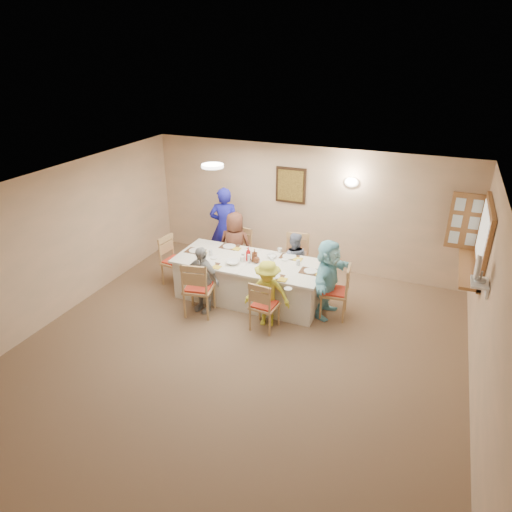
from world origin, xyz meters
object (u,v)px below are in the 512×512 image
at_px(diner_front_right, 267,294).
at_px(caregiver, 225,227).
at_px(chair_left_end, 176,261).
at_px(diner_right_end, 328,278).
at_px(chair_back_right, 295,261).
at_px(chair_back_left, 238,253).
at_px(diner_front_left, 202,279).
at_px(chair_front_right, 265,304).
at_px(chair_right_end, 334,291).
at_px(diner_back_left, 235,246).
at_px(chair_front_left, 199,287).
at_px(desk_fan, 480,272).
at_px(diner_back_right, 293,261).
at_px(condiment_ketchup, 248,254).
at_px(dining_table, 250,280).
at_px(serving_hatch, 484,240).

distance_m(diner_front_right, caregiver, 2.48).
bearing_deg(chair_left_end, diner_front_right, -100.86).
bearing_deg(diner_right_end, chair_back_right, 53.61).
height_order(chair_back_left, diner_front_left, diner_front_left).
xyz_separation_m(chair_back_right, diner_front_left, (-1.20, -1.48, 0.09)).
bearing_deg(diner_front_right, chair_front_right, -99.76).
height_order(chair_right_end, diner_front_left, diner_front_left).
xyz_separation_m(chair_right_end, diner_back_left, (-2.15, 0.68, 0.20)).
bearing_deg(chair_left_end, chair_back_left, -43.21).
xyz_separation_m(chair_back_right, chair_front_left, (-1.20, -1.60, 0.00)).
distance_m(desk_fan, chair_back_left, 4.55).
relative_size(chair_back_left, diner_front_right, 0.83).
distance_m(chair_right_end, diner_back_right, 1.17).
bearing_deg(chair_left_end, condiment_ketchup, -83.47).
relative_size(diner_back_left, diner_front_right, 1.18).
bearing_deg(caregiver, chair_front_right, 111.90).
distance_m(desk_fan, chair_back_right, 3.48).
distance_m(chair_back_right, diner_front_right, 1.48).
relative_size(diner_back_right, diner_right_end, 0.82).
bearing_deg(dining_table, diner_back_right, 48.58).
bearing_deg(chair_right_end, condiment_ketchup, -96.07).
xyz_separation_m(dining_table, diner_right_end, (1.42, 0.00, 0.31)).
xyz_separation_m(chair_front_right, condiment_ketchup, (-0.62, 0.80, 0.44)).
distance_m(chair_back_right, chair_left_end, 2.29).
relative_size(chair_back_left, chair_left_end, 1.00).
relative_size(chair_front_right, diner_back_right, 0.79).
height_order(chair_back_left, caregiver, caregiver).
bearing_deg(diner_front_right, chair_front_left, 175.95).
height_order(caregiver, condiment_ketchup, caregiver).
distance_m(chair_front_right, diner_right_end, 1.17).
height_order(serving_hatch, diner_front_right, serving_hatch).
bearing_deg(diner_front_right, chair_right_end, 25.84).
bearing_deg(chair_left_end, caregiver, -16.81).
bearing_deg(serving_hatch, caregiver, 173.98).
xyz_separation_m(serving_hatch, chair_right_end, (-2.12, -0.65, -1.02)).
bearing_deg(condiment_ketchup, diner_right_end, 0.17).
bearing_deg(diner_front_left, chair_front_right, 4.41).
relative_size(chair_right_end, diner_back_left, 0.70).
bearing_deg(condiment_ketchup, diner_back_left, 130.09).
bearing_deg(diner_right_end, serving_hatch, -65.97).
xyz_separation_m(chair_right_end, diner_back_right, (-0.95, 0.68, 0.08)).
bearing_deg(chair_front_right, chair_back_right, -85.40).
bearing_deg(diner_front_right, chair_back_left, 119.28).
xyz_separation_m(chair_left_end, caregiver, (0.50, 1.15, 0.36)).
xyz_separation_m(serving_hatch, chair_back_left, (-4.27, 0.15, -1.02)).
bearing_deg(diner_front_right, desk_fan, -10.11).
bearing_deg(caregiver, serving_hatch, 155.64).
bearing_deg(dining_table, serving_hatch, 10.06).
bearing_deg(chair_left_end, diner_back_right, -65.76).
distance_m(dining_table, chair_front_right, 1.00).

